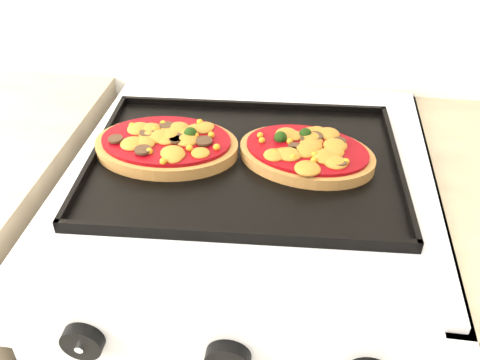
# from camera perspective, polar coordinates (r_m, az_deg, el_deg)

# --- Properties ---
(stove) EXTENTS (0.60, 0.60, 0.91)m
(stove) POSITION_cam_1_polar(r_m,az_deg,el_deg) (1.20, 0.85, -16.45)
(stove) COLOR silver
(stove) RESTS_ON floor
(control_panel) EXTENTS (0.60, 0.02, 0.09)m
(control_panel) POSITION_cam_1_polar(r_m,az_deg,el_deg) (0.69, -2.31, -17.09)
(control_panel) COLOR silver
(control_panel) RESTS_ON stove
(knob_left) EXTENTS (0.05, 0.02, 0.05)m
(knob_left) POSITION_cam_1_polar(r_m,az_deg,el_deg) (0.72, -16.43, -16.20)
(knob_left) COLOR black
(knob_left) RESTS_ON control_panel
(knob_center) EXTENTS (0.06, 0.02, 0.06)m
(knob_center) POSITION_cam_1_polar(r_m,az_deg,el_deg) (0.68, -1.31, -18.59)
(knob_center) COLOR black
(knob_center) RESTS_ON control_panel
(baking_tray) EXTENTS (0.52, 0.40, 0.02)m
(baking_tray) POSITION_cam_1_polar(r_m,az_deg,el_deg) (0.86, 0.47, 2.07)
(baking_tray) COLOR black
(baking_tray) RESTS_ON stove
(pizza_left) EXTENTS (0.24, 0.17, 0.03)m
(pizza_left) POSITION_cam_1_polar(r_m,az_deg,el_deg) (0.89, -7.86, 3.88)
(pizza_left) COLOR #A96F3A
(pizza_left) RESTS_ON baking_tray
(pizza_right) EXTENTS (0.25, 0.19, 0.03)m
(pizza_right) POSITION_cam_1_polar(r_m,az_deg,el_deg) (0.87, 7.12, 2.96)
(pizza_right) COLOR #A96F3A
(pizza_right) RESTS_ON baking_tray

